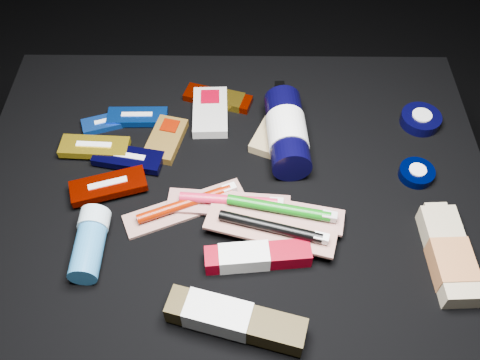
{
  "coord_description": "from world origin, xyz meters",
  "views": [
    {
      "loc": [
        0.02,
        -0.6,
        1.2
      ],
      "look_at": [
        0.01,
        0.01,
        0.42
      ],
      "focal_mm": 40.0,
      "sensor_mm": 36.0,
      "label": 1
    }
  ],
  "objects_px": {
    "bodywash_bottle": "(449,256)",
    "toothpaste_carton_red": "(253,257)",
    "lotion_bottle": "(287,132)",
    "deodorant_stick": "(90,243)"
  },
  "relations": [
    {
      "from": "bodywash_bottle",
      "to": "deodorant_stick",
      "type": "xyz_separation_m",
      "value": [
        -0.6,
        0.02,
        0.01
      ]
    },
    {
      "from": "lotion_bottle",
      "to": "toothpaste_carton_red",
      "type": "xyz_separation_m",
      "value": [
        -0.07,
        -0.27,
        -0.02
      ]
    },
    {
      "from": "lotion_bottle",
      "to": "toothpaste_carton_red",
      "type": "bearing_deg",
      "value": -107.72
    },
    {
      "from": "lotion_bottle",
      "to": "toothpaste_carton_red",
      "type": "relative_size",
      "value": 1.34
    },
    {
      "from": "deodorant_stick",
      "to": "toothpaste_carton_red",
      "type": "xyz_separation_m",
      "value": [
        0.28,
        -0.02,
        -0.01
      ]
    },
    {
      "from": "bodywash_bottle",
      "to": "toothpaste_carton_red",
      "type": "bearing_deg",
      "value": 177.88
    },
    {
      "from": "lotion_bottle",
      "to": "deodorant_stick",
      "type": "relative_size",
      "value": 1.89
    },
    {
      "from": "lotion_bottle",
      "to": "deodorant_stick",
      "type": "height_order",
      "value": "lotion_bottle"
    },
    {
      "from": "bodywash_bottle",
      "to": "toothpaste_carton_red",
      "type": "relative_size",
      "value": 1.05
    },
    {
      "from": "lotion_bottle",
      "to": "deodorant_stick",
      "type": "bearing_deg",
      "value": -147.83
    }
  ]
}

